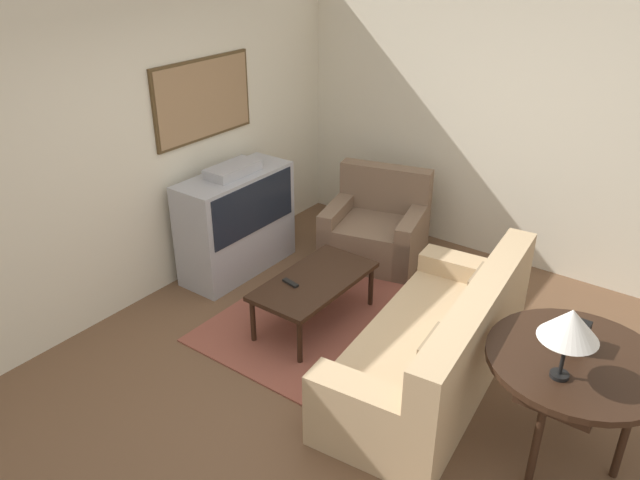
% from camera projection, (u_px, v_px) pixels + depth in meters
% --- Properties ---
extents(ground_plane, '(12.00, 12.00, 0.00)m').
position_uv_depth(ground_plane, '(336.00, 379.00, 4.76)').
color(ground_plane, brown).
extents(wall_back, '(12.00, 0.10, 2.70)m').
position_uv_depth(wall_back, '(134.00, 154.00, 5.28)').
color(wall_back, beige).
rests_on(wall_back, ground_plane).
extents(wall_right, '(0.06, 12.00, 2.70)m').
position_uv_depth(wall_right, '(494.00, 126.00, 6.03)').
color(wall_right, beige).
rests_on(wall_right, ground_plane).
extents(area_rug, '(2.08, 1.40, 0.01)m').
position_uv_depth(area_rug, '(319.00, 312.00, 5.56)').
color(area_rug, brown).
rests_on(area_rug, ground_plane).
extents(tv, '(1.20, 0.49, 1.10)m').
position_uv_depth(tv, '(237.00, 221.00, 6.04)').
color(tv, '#9E9EA3').
rests_on(tv, ground_plane).
extents(couch, '(2.20, 1.10, 0.89)m').
position_uv_depth(couch, '(437.00, 348.00, 4.60)').
color(couch, tan).
rests_on(couch, ground_plane).
extents(armchair, '(1.03, 1.12, 0.90)m').
position_uv_depth(armchair, '(376.00, 231.00, 6.36)').
color(armchair, brown).
rests_on(armchair, ground_plane).
extents(coffee_table, '(1.13, 0.58, 0.44)m').
position_uv_depth(coffee_table, '(314.00, 283.00, 5.25)').
color(coffee_table, black).
rests_on(coffee_table, ground_plane).
extents(console_table, '(1.09, 1.09, 0.76)m').
position_uv_depth(console_table, '(577.00, 367.00, 3.80)').
color(console_table, black).
rests_on(console_table, ground_plane).
extents(table_lamp, '(0.34, 0.34, 0.46)m').
position_uv_depth(table_lamp, '(570.00, 325.00, 3.45)').
color(table_lamp, black).
rests_on(table_lamp, console_table).
extents(mantel_clock, '(0.17, 0.10, 0.16)m').
position_uv_depth(mantel_clock, '(579.00, 336.00, 3.83)').
color(mantel_clock, black).
rests_on(mantel_clock, console_table).
extents(remote, '(0.07, 0.17, 0.02)m').
position_uv_depth(remote, '(290.00, 283.00, 5.15)').
color(remote, black).
rests_on(remote, coffee_table).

